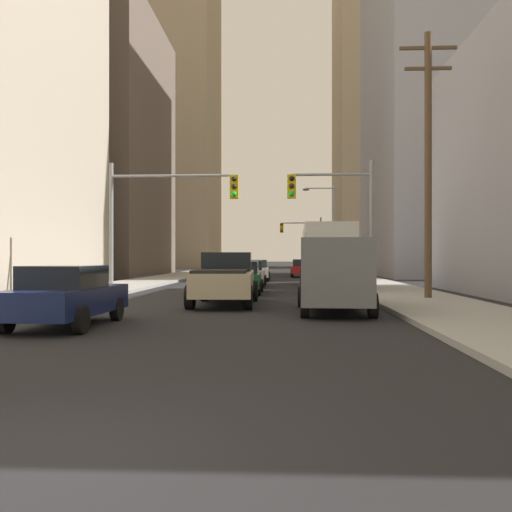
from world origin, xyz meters
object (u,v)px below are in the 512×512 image
(cargo_van_grey, at_px, (334,271))
(traffic_signal_near_left, at_px, (168,204))
(sedan_silver, at_px, (249,273))
(sedan_green, at_px, (241,277))
(sedan_red, at_px, (302,268))
(traffic_signal_near_right, at_px, (335,205))
(pickup_truck_beige, at_px, (225,279))
(city_bus, at_px, (326,253))
(traffic_signal_far_right, at_px, (303,235))
(sedan_navy, at_px, (66,296))
(sedan_white, at_px, (256,270))

(cargo_van_grey, xyz_separation_m, traffic_signal_near_left, (-6.82, 7.41, 2.85))
(sedan_silver, bearing_deg, sedan_green, -89.43)
(sedan_red, bearing_deg, traffic_signal_near_left, -106.36)
(traffic_signal_near_right, bearing_deg, sedan_red, 91.89)
(sedan_red, bearing_deg, pickup_truck_beige, -97.41)
(city_bus, bearing_deg, traffic_signal_near_right, -90.85)
(sedan_green, bearing_deg, traffic_signal_far_right, 83.51)
(sedan_navy, relative_size, traffic_signal_near_left, 0.71)
(cargo_van_grey, xyz_separation_m, sedan_white, (-3.62, 22.17, -0.52))
(sedan_white, bearing_deg, sedan_navy, -97.26)
(sedan_red, distance_m, traffic_signal_far_right, 13.11)
(sedan_white, distance_m, sedan_red, 8.96)
(pickup_truck_beige, height_order, sedan_white, pickup_truck_beige)
(cargo_van_grey, distance_m, sedan_green, 9.16)
(sedan_green, relative_size, traffic_signal_near_left, 0.71)
(sedan_silver, height_order, traffic_signal_far_right, traffic_signal_far_right)
(sedan_green, distance_m, sedan_red, 22.26)
(city_bus, bearing_deg, cargo_van_grey, -93.13)
(cargo_van_grey, xyz_separation_m, sedan_red, (-0.07, 30.40, -0.52))
(city_bus, distance_m, traffic_signal_near_right, 7.35)
(sedan_white, height_order, sedan_red, same)
(traffic_signal_near_right, bearing_deg, city_bus, 89.15)
(sedan_silver, relative_size, sedan_white, 1.00)
(pickup_truck_beige, distance_m, sedan_green, 5.84)
(pickup_truck_beige, distance_m, sedan_red, 28.06)
(sedan_navy, distance_m, traffic_signal_near_right, 14.11)
(pickup_truck_beige, bearing_deg, sedan_green, 88.84)
(sedan_green, xyz_separation_m, traffic_signal_near_right, (4.26, -1.00, 3.27))
(sedan_green, distance_m, traffic_signal_far_right, 35.04)
(traffic_signal_near_left, bearing_deg, sedan_silver, 66.66)
(cargo_van_grey, bearing_deg, traffic_signal_near_left, 132.62)
(sedan_silver, relative_size, sedan_red, 1.00)
(sedan_red, bearing_deg, sedan_green, -99.04)
(sedan_green, xyz_separation_m, traffic_signal_far_right, (3.94, 34.66, 3.30))
(city_bus, distance_m, pickup_truck_beige, 12.73)
(pickup_truck_beige, height_order, sedan_green, pickup_truck_beige)
(traffic_signal_near_right, relative_size, traffic_signal_far_right, 1.00)
(sedan_white, bearing_deg, city_bus, -60.27)
(traffic_signal_near_right, bearing_deg, pickup_truck_beige, -132.15)
(sedan_silver, bearing_deg, sedan_red, 77.14)
(pickup_truck_beige, height_order, sedan_silver, pickup_truck_beige)
(city_bus, xyz_separation_m, sedan_white, (-4.41, 7.72, -1.16))
(pickup_truck_beige, distance_m, sedan_silver, 12.22)
(sedan_white, relative_size, sedan_red, 1.01)
(sedan_navy, bearing_deg, cargo_van_grey, 29.87)
(city_bus, bearing_deg, traffic_signal_near_left, -137.23)
(pickup_truck_beige, bearing_deg, traffic_signal_far_right, 84.27)
(cargo_van_grey, bearing_deg, traffic_signal_far_right, 89.51)
(sedan_silver, height_order, sedan_red, same)
(traffic_signal_far_right, bearing_deg, traffic_signal_near_right, -89.50)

